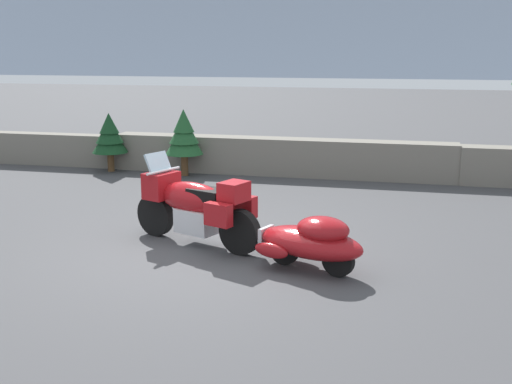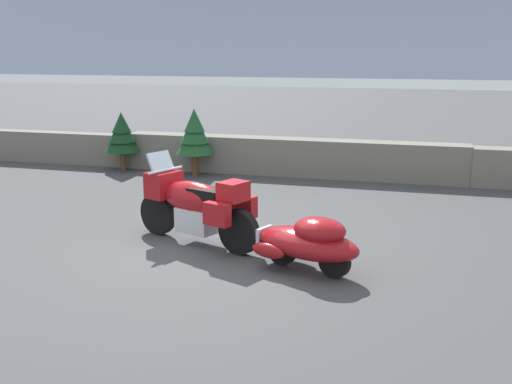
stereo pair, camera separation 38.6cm
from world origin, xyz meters
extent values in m
plane|color=#424244|center=(0.00, 0.00, 0.00)|extent=(80.00, 80.00, 0.00)
cube|color=slate|center=(0.00, 5.98, 0.43)|extent=(8.00, 0.60, 0.86)
cube|color=#99A8BF|center=(0.00, 95.99, 8.00)|extent=(240.00, 80.00, 16.00)
cylinder|color=black|center=(-0.96, 0.72, 0.33)|extent=(0.67, 0.37, 0.66)
cylinder|color=black|center=(0.58, 0.11, 0.33)|extent=(0.67, 0.37, 0.66)
cube|color=silver|center=(-0.14, 0.40, 0.38)|extent=(0.72, 0.63, 0.36)
ellipsoid|color=maroon|center=(-0.24, 0.44, 0.71)|extent=(1.28, 0.85, 0.48)
cube|color=maroon|center=(-0.82, 0.67, 0.83)|extent=(0.53, 0.62, 0.40)
cube|color=#9EB7C6|center=(-0.86, 0.69, 1.16)|extent=(0.34, 0.48, 0.34)
cube|color=black|center=(0.04, 0.33, 0.81)|extent=(0.65, 0.54, 0.16)
cube|color=maroon|center=(0.49, 0.15, 0.91)|extent=(0.44, 0.49, 0.28)
cube|color=maroon|center=(0.33, -0.11, 0.63)|extent=(0.43, 0.30, 0.32)
cube|color=maroon|center=(0.55, 0.45, 0.63)|extent=(0.43, 0.30, 0.32)
cylinder|color=silver|center=(-0.77, 0.65, 1.06)|extent=(0.29, 0.67, 0.04)
cylinder|color=silver|center=(-0.91, 0.70, 0.58)|extent=(0.26, 0.16, 0.54)
cylinder|color=black|center=(1.28, -0.16, 0.22)|extent=(0.45, 0.25, 0.44)
cylinder|color=black|center=(2.04, -0.47, 0.22)|extent=(0.45, 0.25, 0.44)
ellipsoid|color=maroon|center=(1.66, -0.31, 0.38)|extent=(1.64, 1.18, 0.40)
ellipsoid|color=maroon|center=(1.83, -0.38, 0.60)|extent=(0.88, 0.79, 0.32)
cube|color=silver|center=(1.00, -0.05, 0.36)|extent=(0.17, 0.32, 0.24)
ellipsoid|color=maroon|center=(1.16, -0.46, 0.28)|extent=(0.54, 0.32, 0.20)
ellipsoid|color=maroon|center=(1.39, 0.14, 0.28)|extent=(0.54, 0.32, 0.20)
cylinder|color=silver|center=(0.64, 0.09, 0.27)|extent=(0.67, 0.30, 0.05)
cylinder|color=brown|center=(-4.05, 5.47, 0.20)|extent=(0.16, 0.16, 0.41)
cone|color=#143D1E|center=(-4.05, 5.47, 0.78)|extent=(0.85, 0.85, 0.64)
cone|color=#143D1E|center=(-4.05, 5.47, 0.97)|extent=(0.66, 0.66, 0.56)
cone|color=#143D1E|center=(-4.05, 5.47, 1.17)|extent=(0.47, 0.47, 0.48)
cylinder|color=brown|center=(-2.14, 5.38, 0.22)|extent=(0.17, 0.17, 0.45)
cone|color=#1E5128|center=(-2.14, 5.38, 0.86)|extent=(0.88, 0.88, 0.70)
cone|color=#1E5128|center=(-2.14, 5.38, 1.07)|extent=(0.68, 0.68, 0.62)
cone|color=#1E5128|center=(-2.14, 5.38, 1.28)|extent=(0.48, 0.48, 0.53)
camera|label=1|loc=(2.79, -8.19, 2.88)|focal=44.02mm
camera|label=2|loc=(3.16, -8.09, 2.88)|focal=44.02mm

